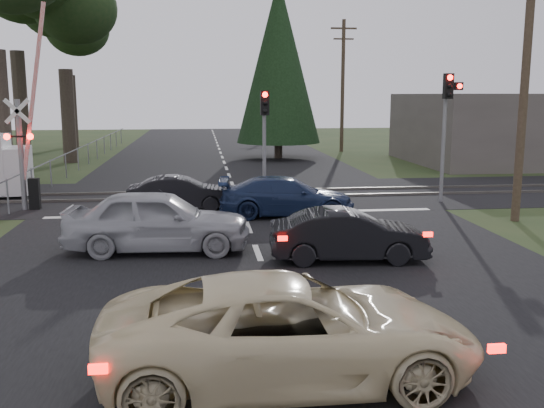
{
  "coord_description": "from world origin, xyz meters",
  "views": [
    {
      "loc": [
        -1.39,
        -11.79,
        3.95
      ],
      "look_at": [
        0.34,
        2.75,
        1.3
      ],
      "focal_mm": 40.0,
      "sensor_mm": 36.0,
      "label": 1
    }
  ],
  "objects": [
    {
      "name": "blue_sedan",
      "position": [
        1.41,
        7.65,
        0.64
      ],
      "size": [
        4.58,
        2.19,
        1.29
      ],
      "primitive_type": "imported",
      "rotation": [
        0.0,
        0.0,
        1.48
      ],
      "color": "#172446",
      "rests_on": "ground"
    },
    {
      "name": "utility_pole_near",
      "position": [
        8.5,
        6.0,
        4.73
      ],
      "size": [
        1.8,
        0.26,
        9.0
      ],
      "color": "#4C3D2D",
      "rests_on": "ground"
    },
    {
      "name": "traffic_signal_center",
      "position": [
        1.0,
        10.68,
        2.81
      ],
      "size": [
        0.32,
        0.48,
        4.1
      ],
      "color": "slate",
      "rests_on": "ground"
    },
    {
      "name": "crossing_signal",
      "position": [
        -7.27,
        9.79,
        2.06
      ],
      "size": [
        1.62,
        0.38,
        6.96
      ],
      "color": "slate",
      "rests_on": "ground"
    },
    {
      "name": "dark_hatchback",
      "position": [
        2.1,
        2.05,
        0.62
      ],
      "size": [
        3.83,
        1.56,
        1.23
      ],
      "primitive_type": "imported",
      "rotation": [
        0.0,
        0.0,
        1.5
      ],
      "color": "black",
      "rests_on": "ground"
    },
    {
      "name": "cream_coupe",
      "position": [
        -0.2,
        -3.91,
        0.73
      ],
      "size": [
        5.29,
        2.49,
        1.46
      ],
      "primitive_type": "imported",
      "rotation": [
        0.0,
        0.0,
        1.58
      ],
      "color": "beige",
      "rests_on": "ground"
    },
    {
      "name": "utility_pole_far",
      "position": [
        8.5,
        55.0,
        4.73
      ],
      "size": [
        1.8,
        0.26,
        9.0
      ],
      "color": "#4C3D2D",
      "rests_on": "ground"
    },
    {
      "name": "rail_near",
      "position": [
        0.0,
        11.2,
        0.05
      ],
      "size": [
        120.0,
        0.12,
        0.1
      ],
      "primitive_type": "cube",
      "color": "#59544C",
      "rests_on": "ground"
    },
    {
      "name": "dark_car_far",
      "position": [
        -2.1,
        9.08,
        0.59
      ],
      "size": [
        3.58,
        1.25,
        1.18
      ],
      "primitive_type": "imported",
      "rotation": [
        0.0,
        0.0,
        1.57
      ],
      "color": "black",
      "rests_on": "ground"
    },
    {
      "name": "utility_pole_mid",
      "position": [
        8.5,
        30.0,
        4.73
      ],
      "size": [
        1.8,
        0.26,
        9.0
      ],
      "color": "#4C3D2D",
      "rests_on": "ground"
    },
    {
      "name": "euc_tree_e",
      "position": [
        -11.0,
        36.0,
        9.51
      ],
      "size": [
        6.0,
        6.0,
        13.2
      ],
      "color": "#473D33",
      "rests_on": "ground"
    },
    {
      "name": "road",
      "position": [
        0.0,
        10.0,
        0.01
      ],
      "size": [
        14.0,
        100.0,
        0.01
      ],
      "primitive_type": "cube",
      "color": "black",
      "rests_on": "ground"
    },
    {
      "name": "fence_left",
      "position": [
        -7.8,
        22.5,
        0.0
      ],
      "size": [
        0.1,
        36.0,
        1.2
      ],
      "primitive_type": null,
      "color": "slate",
      "rests_on": "ground"
    },
    {
      "name": "stop_line",
      "position": [
        0.0,
        8.2,
        0.01
      ],
      "size": [
        13.0,
        0.35,
        0.0
      ],
      "primitive_type": "cube",
      "color": "silver",
      "rests_on": "ground"
    },
    {
      "name": "silver_car",
      "position": [
        -2.5,
        3.5,
        0.79
      ],
      "size": [
        4.78,
        2.18,
        1.59
      ],
      "primitive_type": "imported",
      "rotation": [
        0.0,
        0.0,
        1.5
      ],
      "color": "#9B9DA3",
      "rests_on": "ground"
    },
    {
      "name": "rail_corridor",
      "position": [
        0.0,
        12.0,
        0.01
      ],
      "size": [
        120.0,
        8.0,
        0.01
      ],
      "primitive_type": "cube",
      "color": "black",
      "rests_on": "ground"
    },
    {
      "name": "ground",
      "position": [
        0.0,
        0.0,
        0.0
      ],
      "size": [
        120.0,
        120.0,
        0.0
      ],
      "primitive_type": "plane",
      "color": "#243618",
      "rests_on": "ground"
    },
    {
      "name": "building_right",
      "position": [
        18.0,
        22.0,
        2.0
      ],
      "size": [
        14.0,
        10.0,
        4.0
      ],
      "primitive_type": "cube",
      "color": "#59514C",
      "rests_on": "ground"
    },
    {
      "name": "rail_far",
      "position": [
        0.0,
        12.8,
        0.05
      ],
      "size": [
        120.0,
        0.12,
        0.1
      ],
      "primitive_type": "cube",
      "color": "#59544C",
      "rests_on": "ground"
    },
    {
      "name": "traffic_signal_right",
      "position": [
        7.55,
        9.47,
        3.31
      ],
      "size": [
        0.68,
        0.48,
        4.7
      ],
      "color": "slate",
      "rests_on": "ground"
    },
    {
      "name": "conifer_tree",
      "position": [
        3.5,
        26.0,
        5.99
      ],
      "size": [
        5.2,
        5.2,
        11.0
      ],
      "color": "#473D33",
      "rests_on": "ground"
    }
  ]
}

